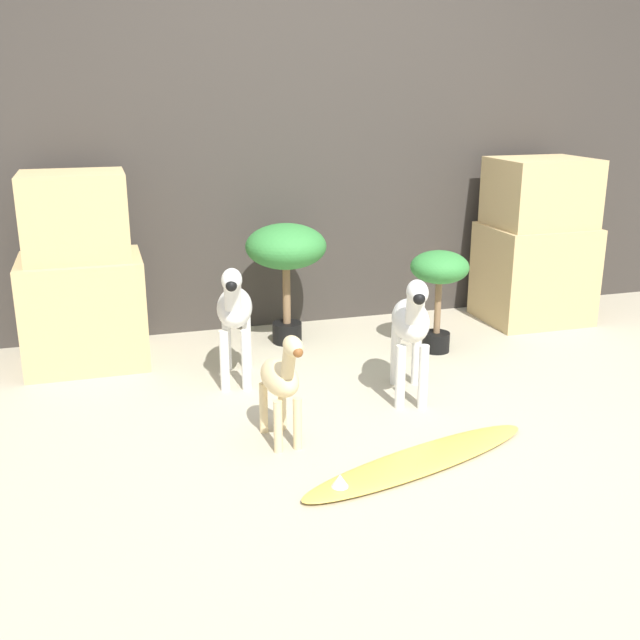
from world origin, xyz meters
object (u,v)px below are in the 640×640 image
at_px(zebra_right, 411,323).
at_px(zebra_left, 234,310).
at_px(giraffe_figurine, 281,379).
at_px(potted_palm_front, 286,252).
at_px(potted_palm_back, 439,277).
at_px(surfboard, 418,461).

distance_m(zebra_right, zebra_left, 0.88).
distance_m(giraffe_figurine, potted_palm_front, 1.33).
xyz_separation_m(zebra_left, giraffe_figurine, (0.06, -0.74, -0.09)).
distance_m(zebra_left, giraffe_figurine, 0.75).
relative_size(zebra_left, potted_palm_front, 0.91).
distance_m(giraffe_figurine, potted_palm_back, 1.42).
bearing_deg(potted_palm_front, zebra_left, -127.31).
height_order(giraffe_figurine, potted_palm_back, potted_palm_back).
bearing_deg(zebra_left, potted_palm_back, 6.44).
distance_m(zebra_left, surfboard, 1.26).
bearing_deg(surfboard, potted_palm_front, 94.63).
xyz_separation_m(zebra_right, giraffe_figurine, (-0.70, -0.29, -0.09)).
distance_m(zebra_right, potted_palm_back, 0.72).
bearing_deg(giraffe_figurine, potted_palm_front, 74.86).
bearing_deg(potted_palm_back, zebra_right, -125.59).
xyz_separation_m(potted_palm_front, surfboard, (0.13, -1.61, -0.53)).
distance_m(zebra_right, potted_palm_front, 1.05).
height_order(giraffe_figurine, potted_palm_front, potted_palm_front).
relative_size(zebra_right, giraffe_figurine, 1.22).
bearing_deg(potted_palm_front, surfboard, -85.37).
height_order(zebra_right, surfboard, zebra_right).
bearing_deg(surfboard, potted_palm_back, 61.99).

